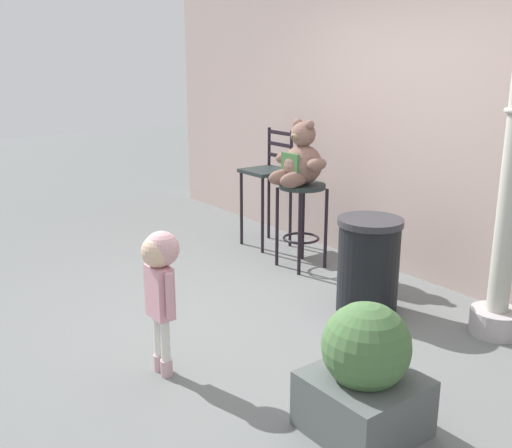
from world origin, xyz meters
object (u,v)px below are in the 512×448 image
bar_chair_empty (268,178)px  planter_with_shrub (365,375)px  lamppost (511,187)px  bar_stool_with_teddy (302,207)px  teddy_bear (300,161)px  trash_bin (368,265)px  child_walking (160,272)px

bar_chair_empty → planter_with_shrub: (2.89, -1.61, -0.39)m
lamppost → bar_chair_empty: (-2.65, -0.00, -0.36)m
bar_stool_with_teddy → lamppost: 1.99m
teddy_bear → bar_stool_with_teddy: bearing=90.0°
trash_bin → teddy_bear: bearing=167.9°
child_walking → trash_bin: child_walking is taller
bar_stool_with_teddy → trash_bin: 1.13m
teddy_bear → lamppost: size_ratio=0.22×
planter_with_shrub → bar_chair_empty: bearing=150.8°
teddy_bear → planter_with_shrub: (2.16, -1.41, -0.68)m
child_walking → trash_bin: (0.10, 1.73, -0.29)m
trash_bin → planter_with_shrub: bearing=-47.7°
bar_stool_with_teddy → bar_chair_empty: bearing=166.7°
trash_bin → planter_with_shrub: 1.59m
bar_stool_with_teddy → trash_bin: size_ratio=1.07×
bar_stool_with_teddy → planter_with_shrub: size_ratio=1.10×
lamppost → child_walking: bearing=-113.2°
child_walking → bar_chair_empty: bar_chair_empty is taller
child_walking → bar_chair_empty: size_ratio=0.76×
bar_chair_empty → trash_bin: bearing=-13.5°
bar_stool_with_teddy → planter_with_shrub: (2.16, -1.44, -0.25)m
teddy_bear → lamppost: 1.93m
planter_with_shrub → bar_stool_with_teddy: bearing=146.3°
teddy_bear → bar_chair_empty: teddy_bear is taller
planter_with_shrub → teddy_bear: bearing=146.8°
bar_stool_with_teddy → teddy_bear: (0.00, -0.03, 0.43)m
bar_chair_empty → teddy_bear: bearing=-15.4°
child_walking → bar_stool_with_teddy: bearing=-18.5°
teddy_bear → child_walking: (0.99, -1.96, -0.34)m
trash_bin → child_walking: bearing=-93.2°
lamppost → planter_with_shrub: 1.79m
bar_stool_with_teddy → teddy_bear: bearing=-90.0°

